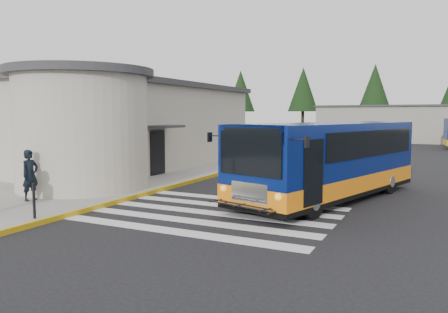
% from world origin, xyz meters
% --- Properties ---
extents(ground, '(140.00, 140.00, 0.00)m').
position_xyz_m(ground, '(0.00, 0.00, 0.00)').
color(ground, black).
rests_on(ground, ground).
extents(sidewalk, '(10.00, 34.00, 0.15)m').
position_xyz_m(sidewalk, '(-9.00, 4.00, 0.07)').
color(sidewalk, gray).
rests_on(sidewalk, ground).
extents(curb_strip, '(0.12, 34.00, 0.16)m').
position_xyz_m(curb_strip, '(-4.05, 4.00, 0.08)').
color(curb_strip, gold).
rests_on(curb_strip, ground).
extents(station_building, '(12.70, 18.70, 4.80)m').
position_xyz_m(station_building, '(-10.84, 6.91, 2.57)').
color(station_building, '#B3A997').
rests_on(station_building, ground).
extents(crosswalk, '(8.00, 5.35, 0.01)m').
position_xyz_m(crosswalk, '(-0.50, -0.80, 0.01)').
color(crosswalk, silver).
rests_on(crosswalk, ground).
extents(depot_building, '(26.40, 8.40, 4.20)m').
position_xyz_m(depot_building, '(6.00, 42.00, 2.11)').
color(depot_building, gray).
rests_on(depot_building, ground).
extents(tree_line, '(58.40, 4.40, 10.00)m').
position_xyz_m(tree_line, '(6.29, 50.00, 6.77)').
color(tree_line, black).
rests_on(tree_line, ground).
extents(transit_bus, '(5.61, 10.29, 2.82)m').
position_xyz_m(transit_bus, '(2.44, 3.11, 1.35)').
color(transit_bus, navy).
rests_on(transit_bus, ground).
extents(pedestrian_a, '(0.43, 0.65, 1.77)m').
position_xyz_m(pedestrian_a, '(-6.65, -2.42, 1.04)').
color(pedestrian_a, black).
rests_on(pedestrian_a, sidewalk).
extents(bollard, '(0.08, 0.08, 1.03)m').
position_xyz_m(bollard, '(-4.34, -4.24, 0.66)').
color(bollard, black).
rests_on(bollard, sidewalk).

